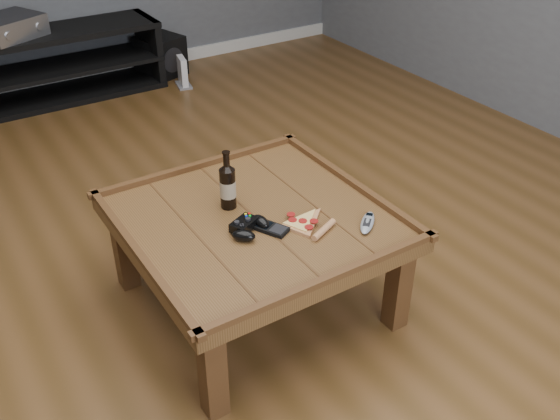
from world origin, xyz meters
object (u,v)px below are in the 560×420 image
coffee_table (255,229)px  remote_control (367,223)px  smartphone (271,228)px  game_console (183,73)px  av_receiver (9,27)px  beer_bottle (228,185)px  game_controller (249,227)px  media_console (63,65)px  subwoofer (161,56)px  pizza_slice (306,224)px

coffee_table → remote_control: coffee_table is taller
smartphone → game_console: size_ratio=0.65×
av_receiver → game_console: size_ratio=2.23×
game_console → coffee_table: bearing=-95.8°
av_receiver → remote_control: bearing=-102.5°
beer_bottle → remote_control: (0.39, -0.41, -0.09)m
game_console → game_controller: bearing=-96.7°
remote_control → av_receiver: av_receiver is taller
media_console → av_receiver: (-0.31, -0.00, 0.33)m
smartphone → media_console: bearing=63.8°
subwoofer → game_console: 0.33m
remote_control → av_receiver: size_ratio=0.30×
media_console → game_controller: size_ratio=7.85×
beer_bottle → subwoofer: bearing=73.0°
pizza_slice → remote_control: bearing=-54.4°
media_console → subwoofer: 0.78m
remote_control → av_receiver: bearing=150.6°
av_receiver → subwoofer: (1.08, 0.05, -0.42)m
remote_control → subwoofer: (0.43, 3.09, -0.31)m
media_console → game_console: (0.81, -0.27, -0.14)m
remote_control → subwoofer: 3.13m
game_controller → remote_control: 0.46m
smartphone → remote_control: remote_control is taller
av_receiver → pizza_slice: bearing=-105.9°
remote_control → smartphone: bearing=-158.7°
coffee_table → smartphone: (0.01, -0.12, 0.07)m
beer_bottle → game_controller: bearing=-96.1°
pizza_slice → av_receiver: bearing=75.2°
remote_control → game_console: remote_control is taller
subwoofer → remote_control: bearing=-114.5°
coffee_table → beer_bottle: (-0.05, 0.12, 0.16)m
remote_control → game_console: size_ratio=0.67×
pizza_slice → smartphone: size_ratio=2.00×
av_receiver → game_console: 1.24m
game_controller → av_receiver: bearing=70.7°
remote_control → game_console: bearing=128.9°
smartphone → av_receiver: bearing=70.0°
smartphone → beer_bottle: bearing=77.2°
media_console → beer_bottle: bearing=-91.1°
game_console → remote_control: bearing=-87.3°
beer_bottle → pizza_slice: (0.19, -0.29, -0.09)m
coffee_table → beer_bottle: 0.21m
coffee_table → beer_bottle: size_ratio=4.10×
beer_bottle → game_controller: beer_bottle is taller
media_console → smartphone: media_console is taller
remote_control → game_console: (0.47, 2.76, -0.36)m
media_console → game_console: bearing=-18.7°
game_controller → remote_control: bearing=-50.8°
pizza_slice → smartphone: (-0.13, 0.05, -0.00)m
coffee_table → smartphone: bearing=-85.9°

